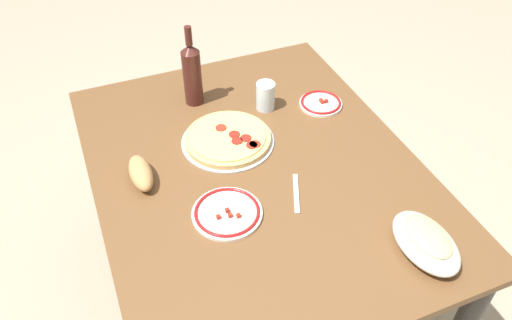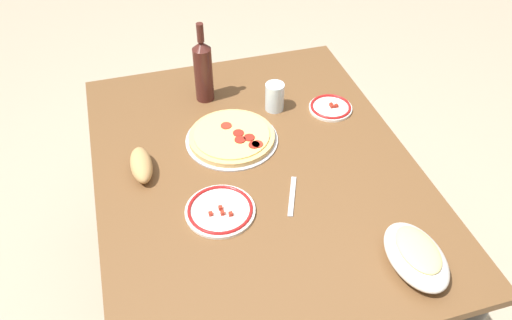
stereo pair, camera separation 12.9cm
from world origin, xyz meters
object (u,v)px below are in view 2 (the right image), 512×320
at_px(baked_pasta_dish, 416,255).
at_px(side_plate_far, 220,210).
at_px(dining_table, 256,188).
at_px(pepperoni_pizza, 232,137).
at_px(side_plate_near, 331,107).
at_px(wine_bottle, 203,70).
at_px(bread_loaf, 141,165).
at_px(water_glass, 275,97).

bearing_deg(baked_pasta_dish, side_plate_far, -125.72).
xyz_separation_m(dining_table, pepperoni_pizza, (-0.15, -0.04, 0.12)).
height_order(side_plate_near, side_plate_far, same).
distance_m(side_plate_near, side_plate_far, 0.65).
bearing_deg(side_plate_near, wine_bottle, -114.88).
xyz_separation_m(wine_bottle, side_plate_far, (0.60, -0.08, -0.12)).
distance_m(dining_table, wine_bottle, 0.50).
bearing_deg(side_plate_far, bread_loaf, -139.92).
xyz_separation_m(baked_pasta_dish, side_plate_near, (-0.73, 0.05, -0.03)).
height_order(baked_pasta_dish, side_plate_far, baked_pasta_dish).
relative_size(pepperoni_pizza, side_plate_far, 1.52).
height_order(water_glass, side_plate_near, water_glass).
distance_m(baked_pasta_dish, bread_loaf, 0.89).
xyz_separation_m(side_plate_far, bread_loaf, (-0.24, -0.21, 0.02)).
xyz_separation_m(dining_table, wine_bottle, (-0.43, -0.08, 0.23)).
xyz_separation_m(wine_bottle, bread_loaf, (0.35, -0.29, -0.10)).
bearing_deg(bread_loaf, side_plate_near, 101.49).
bearing_deg(side_plate_far, water_glass, 145.03).
bearing_deg(side_plate_near, baked_pasta_dish, -4.23).
bearing_deg(baked_pasta_dish, bread_loaf, -130.76).
xyz_separation_m(wine_bottle, side_plate_near, (0.20, 0.44, -0.12)).
bearing_deg(side_plate_near, pepperoni_pizza, -79.77).
height_order(dining_table, pepperoni_pizza, pepperoni_pizza).
bearing_deg(water_glass, dining_table, -28.37).
height_order(baked_pasta_dish, bread_loaf, baked_pasta_dish).
relative_size(dining_table, side_plate_near, 8.26).
bearing_deg(pepperoni_pizza, dining_table, 15.58).
height_order(pepperoni_pizza, wine_bottle, wine_bottle).
relative_size(pepperoni_pizza, bread_loaf, 1.95).
xyz_separation_m(pepperoni_pizza, side_plate_far, (0.32, -0.12, -0.01)).
xyz_separation_m(wine_bottle, water_glass, (0.14, 0.24, -0.08)).
bearing_deg(baked_pasta_dish, water_glass, -169.32).
bearing_deg(baked_pasta_dish, wine_bottle, -157.48).
height_order(dining_table, water_glass, water_glass).
height_order(baked_pasta_dish, water_glass, water_glass).
bearing_deg(wine_bottle, side_plate_near, 65.12).
relative_size(baked_pasta_dish, water_glass, 2.22).
height_order(wine_bottle, side_plate_far, wine_bottle).
height_order(pepperoni_pizza, side_plate_far, pepperoni_pizza).
xyz_separation_m(dining_table, side_plate_near, (-0.23, 0.36, 0.11)).
bearing_deg(wine_bottle, dining_table, 10.44).
xyz_separation_m(dining_table, water_glass, (-0.29, 0.16, 0.16)).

